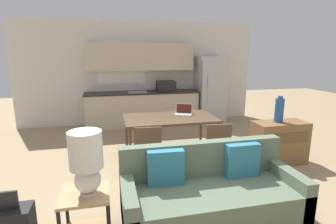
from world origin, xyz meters
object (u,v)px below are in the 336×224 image
Objects in this scene: table_lamp at (86,160)px; couch at (209,193)px; dining_table at (170,120)px; credenza at (279,143)px; dining_chair_near_right at (215,144)px; laptop at (184,112)px; dining_chair_near_left at (148,148)px; refrigerator at (210,90)px; vase at (279,110)px; side_table at (86,210)px.

couch is at bearing 4.20° from table_lamp.
table_lamp reaches higher than dining_table.
table_lamp is at bearing -155.86° from credenza.
laptop reaches higher than dining_chair_near_right.
couch reaches higher than dining_chair_near_left.
refrigerator reaches higher than couch.
refrigerator reaches higher than dining_table.
dining_chair_near_right is (-1.21, -0.16, -0.46)m from vase.
dining_chair_near_left reaches higher than dining_table.
side_table is (-3.03, -4.34, -0.53)m from refrigerator.
dining_chair_near_right is at bearing -54.79° from laptop.
laptop is at bearing 54.80° from table_lamp.
dining_table is 0.99m from dining_chair_near_left.
dining_chair_near_left is (-0.51, 1.23, 0.13)m from couch.
side_table is (-1.35, -2.10, -0.31)m from dining_table.
vase is at bearing 24.78° from table_lamp.
dining_table is 1.95m from credenza.
dining_chair_near_left is at bearing -126.15° from refrigerator.
table_lamp is (-1.31, -2.13, 0.22)m from dining_table.
refrigerator is 2.49m from laptop.
vase reaches higher than couch.
refrigerator is at bearing -107.62° from dining_chair_near_right.
couch is at bearing 2.92° from side_table.
refrigerator is 0.93× the size of couch.
dining_chair_near_right is at bearing -110.36° from refrigerator.
credenza is at bearing -22.81° from dining_table.
side_table is 1.53m from dining_chair_near_left.
dining_table is 1.97× the size of dining_chair_near_left.
couch reaches higher than dining_chair_near_right.
dining_table is 2.06m from couch.
dining_chair_near_left is (-2.22, -3.04, -0.43)m from refrigerator.
credenza is at bearing 23.46° from side_table.
table_lamp is at bearing -124.43° from refrigerator.
vase is at bearing 36.61° from couch.
refrigerator is 5.29m from table_lamp.
side_table is 0.53m from table_lamp.
laptop is at bearing -126.06° from dining_chair_near_left.
side_table is 0.66× the size of dining_chair_near_right.
refrigerator is 3.36m from dining_chair_near_right.
credenza reaches higher than side_table.
refrigerator reaches higher than side_table.
side_table is at bearing -102.57° from laptop.
dining_table is 2.51m from side_table.
laptop is (-0.22, 1.05, 0.31)m from dining_chair_near_right.
couch is 2.32× the size of dining_chair_near_right.
vase is 1.30m from dining_chair_near_right.
dining_chair_near_right is at bearing 34.10° from table_lamp.
refrigerator is 3.24× the size of side_table.
table_lamp is 1.57× the size of laptop.
couch is 2.13× the size of credenza.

